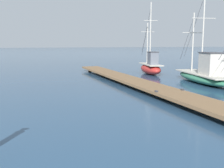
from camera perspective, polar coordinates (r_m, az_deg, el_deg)
floating_dock at (r=18.75m, az=4.59°, el=0.63°), size 1.96×24.14×0.53m
fishing_boat_0 at (r=21.29m, az=19.28°, el=1.96°), size 3.54×8.34×7.00m
fishing_boat_1 at (r=26.34m, az=8.29°, el=3.65°), size 2.42×5.79×6.91m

